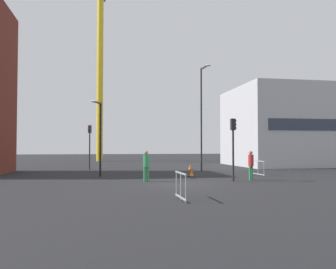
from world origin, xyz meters
The scene contains 13 objects.
ground centered at (0.00, 0.00, 0.00)m, with size 160.00×160.00×0.00m, color black.
office_block centered at (16.36, 16.77, 4.25)m, with size 13.12×11.03×8.50m.
construction_crane centered at (-4.98, 32.04, 16.99)m, with size 1.26×15.43×26.61m.
streetlamp_tall centered at (3.95, 9.50, 5.11)m, with size 0.46×1.76×8.86m.
streetlamp_short centered at (-4.57, 5.09, 3.18)m, with size 0.69×1.69×5.16m.
traffic_light_near centered at (3.47, 0.79, 2.55)m, with size 0.37×0.24×3.79m.
traffic_light_island centered at (-5.57, 13.31, 2.71)m, with size 0.32×0.39×4.03m.
pedestrian_walking centered at (-1.75, 1.47, 1.08)m, with size 0.34×0.34×1.85m.
pedestrian_waiting centered at (4.84, 1.39, 1.07)m, with size 0.34×0.34×1.82m.
safety_barrier_right_run centered at (6.75, 4.61, 0.56)m, with size 0.17×2.03×1.08m.
safety_barrier_front centered at (-1.23, -5.98, 0.56)m, with size 0.09×1.80×1.08m.
traffic_cone_striped centered at (3.39, 11.59, 0.21)m, with size 0.46×0.46×0.47m.
traffic_cone_on_verge centered at (1.79, 4.52, 0.21)m, with size 0.47×0.47×0.47m.
Camera 1 is at (-4.16, -19.64, 2.09)m, focal length 37.95 mm.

